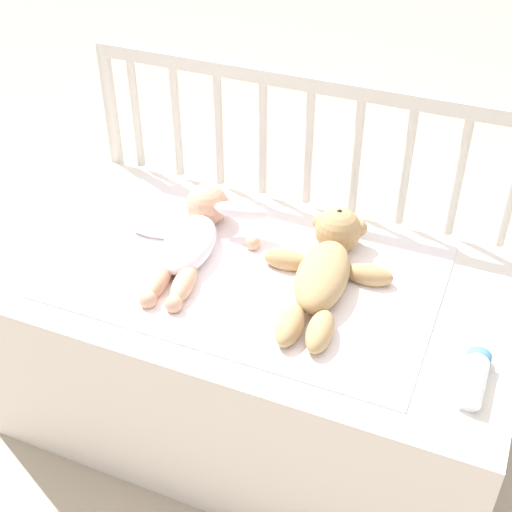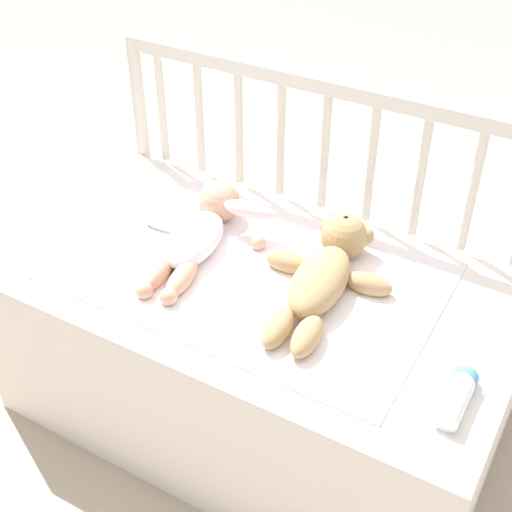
# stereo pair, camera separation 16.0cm
# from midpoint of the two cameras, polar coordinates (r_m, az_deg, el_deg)

# --- Properties ---
(ground_plane) EXTENTS (12.00, 12.00, 0.00)m
(ground_plane) POSITION_cam_midpoint_polar(r_m,az_deg,el_deg) (1.95, -2.44, -12.33)
(ground_plane) COLOR tan
(crib_mattress) EXTENTS (1.19, 0.65, 0.46)m
(crib_mattress) POSITION_cam_midpoint_polar(r_m,az_deg,el_deg) (1.78, -2.64, -7.57)
(crib_mattress) COLOR white
(crib_mattress) RESTS_ON ground_plane
(crib_rail) EXTENTS (1.19, 0.04, 0.81)m
(crib_rail) POSITION_cam_midpoint_polar(r_m,az_deg,el_deg) (1.83, 1.67, 7.32)
(crib_rail) COLOR beige
(crib_rail) RESTS_ON ground_plane
(blanket) EXTENTS (0.86, 0.55, 0.01)m
(blanket) POSITION_cam_midpoint_polar(r_m,az_deg,el_deg) (1.65, -3.31, -1.30)
(blanket) COLOR white
(blanket) RESTS_ON crib_mattress
(teddy_bear) EXTENTS (0.30, 0.44, 0.11)m
(teddy_bear) POSITION_cam_midpoint_polar(r_m,az_deg,el_deg) (1.59, 2.77, -0.95)
(teddy_bear) COLOR tan
(teddy_bear) RESTS_ON crib_mattress
(baby) EXTENTS (0.33, 0.42, 0.11)m
(baby) POSITION_cam_midpoint_polar(r_m,az_deg,el_deg) (1.70, -7.79, 1.47)
(baby) COLOR white
(baby) RESTS_ON crib_mattress
(baby_bottle) EXTENTS (0.05, 0.16, 0.05)m
(baby_bottle) POSITION_cam_midpoint_polar(r_m,az_deg,el_deg) (1.42, 14.05, -9.28)
(baby_bottle) COLOR white
(baby_bottle) RESTS_ON crib_mattress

